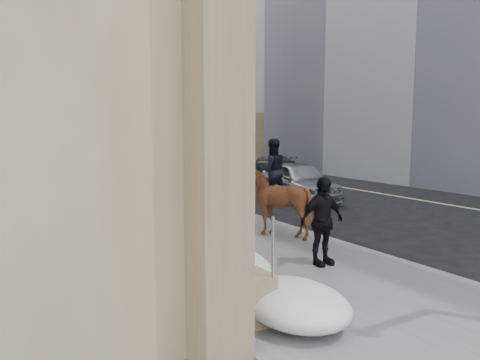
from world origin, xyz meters
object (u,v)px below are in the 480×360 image
(mounted_horse_right, at_px, (274,196))
(car_grey, at_px, (269,164))
(mounted_horse_left, at_px, (154,203))
(car_silver, at_px, (299,181))
(pedestrian, at_px, (322,221))

(mounted_horse_right, bearing_deg, car_grey, -108.85)
(mounted_horse_left, bearing_deg, car_grey, -110.00)
(mounted_horse_left, height_order, car_grey, mounted_horse_left)
(mounted_horse_right, height_order, car_silver, mounted_horse_right)
(mounted_horse_left, relative_size, pedestrian, 1.57)
(mounted_horse_right, distance_m, pedestrian, 2.82)
(pedestrian, xyz_separation_m, car_grey, (10.34, 17.05, -0.49))
(mounted_horse_right, relative_size, pedestrian, 1.37)
(pedestrian, relative_size, car_grey, 0.47)
(car_silver, relative_size, car_grey, 1.16)
(pedestrian, height_order, car_silver, pedestrian)
(mounted_horse_left, relative_size, mounted_horse_right, 1.14)
(mounted_horse_right, xyz_separation_m, car_grey, (9.65, 14.32, -0.61))
(mounted_horse_right, bearing_deg, car_silver, -118.63)
(mounted_horse_right, distance_m, car_silver, 6.69)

